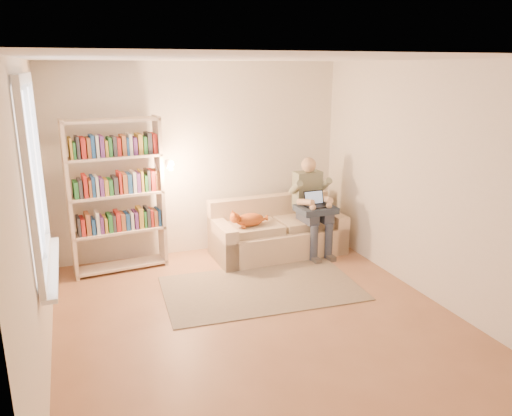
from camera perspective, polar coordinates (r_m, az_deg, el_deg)
name	(u,v)px	position (r m, az deg, el deg)	size (l,w,h in m)	color
floor	(259,321)	(5.29, 0.35, -12.75)	(4.50, 4.50, 0.00)	#8E5D40
ceiling	(260,58)	(4.64, 0.41, 16.72)	(4.00, 4.50, 0.02)	white
wall_left	(34,221)	(4.51, -24.06, -1.40)	(0.02, 4.50, 2.60)	silver
wall_right	(429,183)	(5.80, 19.16, 2.74)	(0.02, 4.50, 2.60)	silver
wall_back	(200,160)	(6.90, -6.38, 5.50)	(4.00, 0.02, 2.60)	silver
wall_front	(404,297)	(2.94, 16.59, -9.68)	(4.00, 0.02, 2.60)	silver
window	(40,206)	(4.68, -23.41, 0.23)	(0.12, 1.52, 1.69)	white
sofa	(277,234)	(6.98, 2.41, -2.97)	(1.82, 0.84, 0.77)	beige
person	(311,201)	(6.91, 6.35, 0.81)	(0.38, 0.61, 1.33)	gray
cat	(251,219)	(6.62, -0.60, -1.26)	(0.59, 0.21, 0.21)	orange
blanket	(314,209)	(6.81, 6.60, -0.16)	(0.50, 0.41, 0.08)	#242F3F
laptop	(313,202)	(6.79, 6.59, 0.63)	(0.29, 0.25, 0.25)	black
bookshelf	(116,188)	(6.41, -15.70, 2.16)	(1.31, 0.39, 1.95)	beige
rug	(261,288)	(5.97, 0.62, -9.14)	(2.27, 1.34, 0.01)	gray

